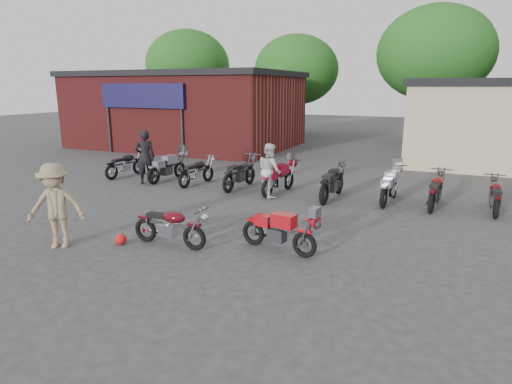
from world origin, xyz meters
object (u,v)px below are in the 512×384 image
at_px(row_bike_4, 279,177).
at_px(person_light, 270,170).
at_px(row_bike_5, 333,180).
at_px(person_dark, 145,157).
at_px(row_bike_1, 168,166).
at_px(row_bike_3, 240,171).
at_px(row_bike_6, 390,184).
at_px(row_bike_0, 126,163).
at_px(helmet, 121,239).
at_px(sportbike, 280,229).
at_px(row_bike_2, 197,170).
at_px(vintage_motorcycle, 170,224).
at_px(row_bike_8, 495,194).
at_px(row_bike_7, 436,189).
at_px(person_tan, 56,206).

bearing_deg(row_bike_4, person_light, 176.04).
bearing_deg(row_bike_5, person_dark, 97.97).
relative_size(row_bike_1, row_bike_3, 0.95).
bearing_deg(row_bike_6, row_bike_4, 99.76).
relative_size(row_bike_0, row_bike_4, 0.96).
distance_m(row_bike_1, row_bike_4, 4.51).
xyz_separation_m(helmet, row_bike_3, (0.04, 6.03, 0.48)).
bearing_deg(sportbike, row_bike_2, 146.58).
relative_size(vintage_motorcycle, row_bike_5, 0.83).
xyz_separation_m(row_bike_4, row_bike_8, (6.32, 0.40, -0.04)).
bearing_deg(row_bike_3, row_bike_2, 98.39).
distance_m(row_bike_6, row_bike_7, 1.29).
relative_size(sportbike, helmet, 6.75).
xyz_separation_m(row_bike_3, row_bike_4, (1.50, -0.16, -0.03)).
height_order(sportbike, helmet, sportbike).
distance_m(person_light, row_bike_7, 4.98).
bearing_deg(row_bike_3, row_bike_8, -84.63).
bearing_deg(helmet, row_bike_6, 50.70).
bearing_deg(vintage_motorcycle, row_bike_8, 40.75).
relative_size(helmet, person_light, 0.15).
height_order(sportbike, row_bike_6, row_bike_6).
bearing_deg(row_bike_3, row_bike_0, 94.39).
relative_size(row_bike_3, row_bike_7, 1.07).
height_order(row_bike_0, row_bike_3, row_bike_3).
height_order(row_bike_0, row_bike_4, row_bike_4).
bearing_deg(vintage_motorcycle, row_bike_1, 125.46).
xyz_separation_m(person_dark, row_bike_0, (-1.48, 0.66, -0.43)).
relative_size(person_dark, person_tan, 1.04).
height_order(person_dark, row_bike_4, person_dark).
xyz_separation_m(row_bike_2, row_bike_6, (6.64, 0.27, 0.05)).
distance_m(vintage_motorcycle, row_bike_2, 6.14).
height_order(vintage_motorcycle, helmet, vintage_motorcycle).
xyz_separation_m(vintage_motorcycle, helmet, (-1.10, -0.37, -0.39)).
bearing_deg(person_tan, row_bike_7, 12.74).
distance_m(row_bike_0, row_bike_3, 4.93).
bearing_deg(helmet, row_bike_0, 129.37).
bearing_deg(row_bike_0, row_bike_1, -80.49).
bearing_deg(row_bike_5, row_bike_8, -81.91).
xyz_separation_m(row_bike_4, row_bike_5, (1.80, 0.00, 0.06)).
bearing_deg(row_bike_0, row_bike_5, -82.47).
bearing_deg(sportbike, row_bike_3, 134.60).
xyz_separation_m(helmet, person_dark, (-3.41, 5.29, 0.86)).
relative_size(person_dark, row_bike_2, 1.08).
bearing_deg(row_bike_6, row_bike_5, 104.55).
xyz_separation_m(helmet, row_bike_8, (7.87, 6.28, 0.40)).
xyz_separation_m(helmet, row_bike_2, (-1.60, 5.89, 0.40)).
bearing_deg(sportbike, helmet, -152.23).
xyz_separation_m(row_bike_0, row_bike_7, (11.22, 0.20, 0.02)).
relative_size(sportbike, row_bike_4, 0.91).
xyz_separation_m(person_dark, row_bike_2, (1.80, 0.59, -0.45)).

